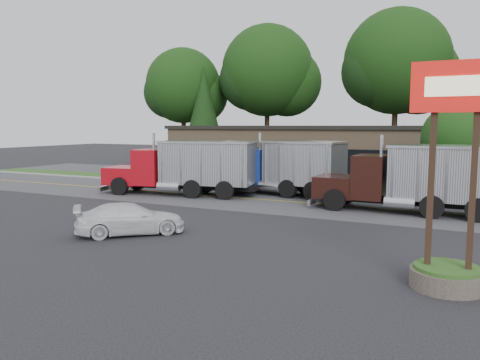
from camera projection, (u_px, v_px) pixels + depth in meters
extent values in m
plane|color=#333338|center=(172.00, 231.00, 19.29)|extent=(140.00, 140.00, 0.00)
cube|color=#5C5C61|center=(259.00, 200.00, 27.33)|extent=(60.00, 8.00, 0.02)
cube|color=gold|center=(259.00, 200.00, 27.33)|extent=(60.00, 0.12, 0.01)
cube|color=#9E9E99|center=(285.00, 191.00, 31.08)|extent=(60.00, 0.30, 0.12)
cube|color=#264F1B|center=(294.00, 187.00, 32.68)|extent=(60.00, 3.40, 0.03)
cube|color=#5C5C61|center=(315.00, 180.00, 37.15)|extent=(60.00, 7.00, 0.02)
cube|color=#94765A|center=(357.00, 152.00, 41.40)|extent=(32.00, 12.00, 4.00)
cylinder|color=#6B6054|center=(447.00, 279.00, 12.46)|extent=(1.90, 1.90, 0.50)
cylinder|color=#264F1B|center=(447.00, 268.00, 12.42)|extent=(1.70, 1.70, 0.10)
cube|color=#332116|center=(431.00, 190.00, 12.40)|extent=(0.16, 0.16, 5.00)
cube|color=#332116|center=(473.00, 193.00, 11.97)|extent=(0.16, 0.16, 5.00)
cube|color=red|center=(457.00, 87.00, 11.87)|extent=(2.20, 0.35, 1.30)
cube|color=beige|center=(457.00, 86.00, 11.70)|extent=(1.50, 0.04, 0.50)
cube|color=beige|center=(457.00, 87.00, 12.04)|extent=(1.50, 0.04, 0.50)
cylinder|color=#382619|center=(184.00, 141.00, 56.29)|extent=(0.56, 0.56, 4.85)
sphere|color=#1B390F|center=(183.00, 86.00, 55.52)|extent=(8.86, 8.86, 8.86)
sphere|color=#1B390F|center=(200.00, 95.00, 55.92)|extent=(6.65, 6.65, 6.65)
sphere|color=black|center=(170.00, 93.00, 55.48)|extent=(6.09, 6.09, 6.09)
cylinder|color=#382619|center=(267.00, 139.00, 53.67)|extent=(0.56, 0.56, 5.63)
sphere|color=#1B390F|center=(267.00, 71.00, 52.78)|extent=(10.30, 10.30, 10.30)
sphere|color=#1B390F|center=(287.00, 83.00, 53.24)|extent=(7.72, 7.72, 7.72)
sphere|color=black|center=(251.00, 79.00, 52.73)|extent=(7.08, 7.08, 7.08)
cylinder|color=#382619|center=(394.00, 140.00, 47.57)|extent=(0.56, 0.56, 5.73)
sphere|color=#1B390F|center=(397.00, 62.00, 46.66)|extent=(10.48, 10.48, 10.48)
sphere|color=#1B390F|center=(418.00, 75.00, 47.13)|extent=(7.86, 7.86, 7.86)
sphere|color=black|center=(378.00, 72.00, 46.61)|extent=(7.20, 7.20, 7.20)
cylinder|color=#382619|center=(204.00, 159.00, 52.98)|extent=(0.44, 0.44, 1.00)
cone|color=black|center=(204.00, 110.00, 52.34)|extent=(4.81, 4.81, 9.84)
cylinder|color=#382619|center=(451.00, 181.00, 28.21)|extent=(0.56, 0.56, 1.99)
sphere|color=#1B390F|center=(453.00, 136.00, 27.90)|extent=(3.65, 3.65, 3.65)
sphere|color=#1B390F|center=(465.00, 143.00, 28.06)|extent=(2.73, 2.73, 2.73)
sphere|color=black|center=(442.00, 141.00, 27.88)|extent=(2.51, 2.51, 2.51)
cube|color=black|center=(184.00, 186.00, 29.09)|extent=(9.28, 2.67, 0.28)
cube|color=#B40C18|center=(126.00, 175.00, 30.10)|extent=(2.60, 2.66, 1.10)
cube|color=#B40C18|center=(151.00, 167.00, 29.55)|extent=(2.02, 2.65, 2.20)
cube|color=black|center=(141.00, 160.00, 29.69)|extent=(0.44, 2.08, 0.90)
cube|color=silver|center=(208.00, 163.00, 28.50)|extent=(5.90, 3.47, 2.50)
cube|color=silver|center=(208.00, 142.00, 28.34)|extent=(6.07, 3.64, 0.12)
cylinder|color=black|center=(137.00, 182.00, 31.21)|extent=(1.15, 0.54, 1.10)
cylinder|color=black|center=(120.00, 186.00, 29.01)|extent=(1.15, 0.54, 1.10)
cylinder|color=black|center=(220.00, 185.00, 29.66)|extent=(1.15, 0.54, 1.10)
cylinder|color=black|center=(208.00, 190.00, 27.46)|extent=(1.15, 0.54, 1.10)
cube|color=black|center=(285.00, 186.00, 29.16)|extent=(7.60, 2.06, 0.28)
cube|color=#1D3AA1|center=(242.00, 174.00, 30.93)|extent=(2.11, 2.53, 1.10)
cube|color=#1D3AA1|center=(261.00, 166.00, 30.03)|extent=(1.64, 2.56, 2.20)
cube|color=black|center=(253.00, 159.00, 30.31)|extent=(0.36, 2.09, 0.90)
cube|color=silver|center=(304.00, 164.00, 28.26)|extent=(4.81, 3.12, 2.50)
cube|color=silver|center=(305.00, 142.00, 28.11)|extent=(4.98, 3.29, 0.12)
cylinder|color=black|center=(253.00, 181.00, 31.84)|extent=(1.14, 0.50, 1.10)
cylinder|color=black|center=(234.00, 184.00, 29.95)|extent=(1.14, 0.50, 1.10)
cylinder|color=black|center=(317.00, 186.00, 29.19)|extent=(1.14, 0.50, 1.10)
cylinder|color=black|center=(300.00, 190.00, 27.30)|extent=(1.14, 0.50, 1.10)
cube|color=black|center=(413.00, 202.00, 23.08)|extent=(8.79, 1.09, 0.28)
cube|color=black|center=(337.00, 186.00, 24.71)|extent=(2.12, 2.32, 1.10)
cube|color=black|center=(370.00, 176.00, 23.88)|extent=(1.55, 2.42, 2.20)
cube|color=black|center=(358.00, 168.00, 24.13)|extent=(0.08, 2.10, 0.90)
cube|color=silver|center=(448.00, 174.00, 22.24)|extent=(5.27, 2.55, 2.50)
cube|color=silver|center=(450.00, 147.00, 22.08)|extent=(5.42, 2.70, 0.12)
cylinder|color=black|center=(346.00, 194.00, 25.72)|extent=(1.10, 0.36, 1.10)
cylinder|color=black|center=(335.00, 200.00, 23.67)|extent=(1.10, 0.36, 1.10)
cylinder|color=black|center=(456.00, 201.00, 23.26)|extent=(1.10, 0.36, 1.10)
cylinder|color=black|center=(454.00, 208.00, 21.21)|extent=(1.10, 0.36, 1.10)
imported|color=silver|center=(130.00, 219.00, 18.63)|extent=(4.27, 4.22, 1.24)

